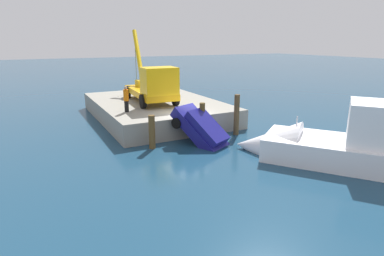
% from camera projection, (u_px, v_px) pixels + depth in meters
% --- Properties ---
extents(ground, '(200.00, 200.00, 0.00)m').
position_uv_depth(ground, '(185.00, 134.00, 20.70)').
color(ground, navy).
extents(dock, '(12.55, 8.69, 1.35)m').
position_uv_depth(dock, '(155.00, 109.00, 25.01)').
color(dock, gray).
rests_on(dock, ground).
extents(crane_truck, '(9.48, 3.01, 5.53)m').
position_uv_depth(crane_truck, '(153.00, 85.00, 23.28)').
color(crane_truck, orange).
rests_on(crane_truck, dock).
extents(dock_worker, '(0.34, 0.34, 1.70)m').
position_uv_depth(dock_worker, '(126.00, 99.00, 20.63)').
color(dock_worker, black).
rests_on(dock_worker, dock).
extents(salvaged_car, '(4.33, 3.31, 3.33)m').
position_uv_depth(salvaged_car, '(206.00, 134.00, 18.45)').
color(salvaged_car, navy).
rests_on(salvaged_car, ground).
extents(moored_yacht, '(11.13, 9.43, 5.80)m').
position_uv_depth(moored_yacht, '(334.00, 152.00, 15.73)').
color(moored_yacht, white).
rests_on(moored_yacht, ground).
extents(piling_near, '(0.36, 0.36, 1.92)m').
position_uv_depth(piling_near, '(152.00, 132.00, 17.65)').
color(piling_near, brown).
rests_on(piling_near, ground).
extents(piling_mid, '(0.33, 0.33, 2.32)m').
position_uv_depth(piling_mid, '(202.00, 122.00, 19.07)').
color(piling_mid, brown).
rests_on(piling_mid, ground).
extents(piling_far, '(0.35, 0.35, 2.62)m').
position_uv_depth(piling_far, '(237.00, 115.00, 20.17)').
color(piling_far, '#4D3B22').
rests_on(piling_far, ground).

